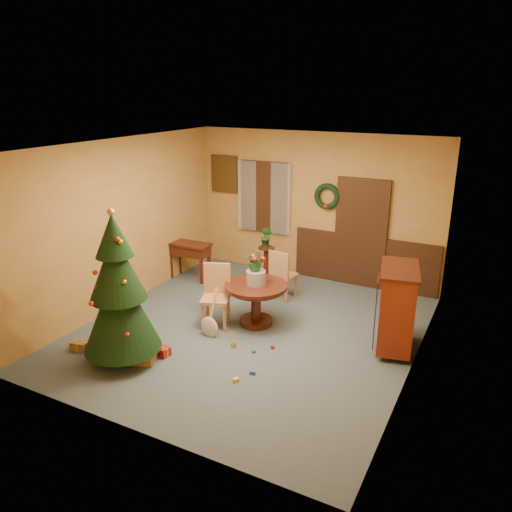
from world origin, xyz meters
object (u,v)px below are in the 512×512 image
Objects in this scene: chair_near at (216,293)px; christmas_tree at (118,292)px; writing_desk at (190,252)px; dining_table at (256,296)px; sideboard at (397,306)px.

christmas_tree is at bearing -109.40° from chair_near.
dining_table is at bearing -29.49° from writing_desk.
writing_desk reaches higher than dining_table.
sideboard reaches higher than writing_desk.
writing_desk is (-0.98, 3.07, -0.48)m from christmas_tree.
sideboard is (2.76, 0.50, 0.14)m from chair_near.
christmas_tree is at bearing -121.31° from dining_table.
writing_desk is 4.41m from sideboard.
dining_table is at bearing 58.69° from christmas_tree.
dining_table is 1.00× the size of chair_near.
sideboard is (2.18, 0.22, 0.19)m from dining_table.
christmas_tree is 3.26m from writing_desk.
sideboard is at bearing 32.22° from christmas_tree.
chair_near is at bearing -154.07° from dining_table.
dining_table is 0.65m from chair_near.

